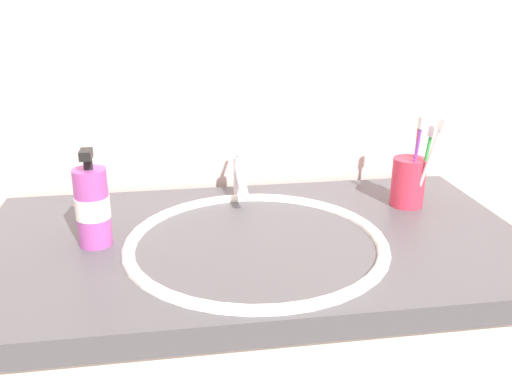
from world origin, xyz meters
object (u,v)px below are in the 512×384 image
Objects in this scene: toothbrush_cup at (408,182)px; toothbrush_green at (426,160)px; toothbrush_purple at (416,157)px; soap_dispenser at (93,206)px; toothbrush_red at (417,148)px; faucet at (242,178)px; toothbrush_white at (430,158)px.

toothbrush_green reaches higher than toothbrush_cup.
toothbrush_purple is (0.00, -0.02, 0.06)m from toothbrush_cup.
toothbrush_purple reaches higher than soap_dispenser.
faucet is at bearing 169.36° from toothbrush_red.
toothbrush_green is at bearing -41.24° from toothbrush_cup.
toothbrush_red is 1.12× the size of soap_dispenser.
toothbrush_red reaches higher than soap_dispenser.
toothbrush_cup is at bearing -137.80° from toothbrush_red.
toothbrush_cup is at bearing 117.03° from toothbrush_white.
faucet is at bearing 160.55° from toothbrush_white.
toothbrush_purple is at bearing -176.27° from toothbrush_green.
faucet is 0.80× the size of soap_dispenser.
toothbrush_white reaches higher than toothbrush_cup.
faucet is 0.37m from toothbrush_purple.
soap_dispenser is (-0.66, -0.08, -0.03)m from toothbrush_green.
toothbrush_purple is (-0.02, -0.04, -0.01)m from toothbrush_red.
toothbrush_cup is at bearing 91.39° from toothbrush_purple.
toothbrush_cup is at bearing 8.84° from soap_dispenser.
soap_dispenser is at bearing -171.16° from toothbrush_cup.
toothbrush_purple is at bearing -17.62° from faucet.
faucet is 0.71× the size of toothbrush_red.
toothbrush_cup is 0.59× the size of toothbrush_green.
soap_dispenser is at bearing -147.49° from faucet.
toothbrush_green is at bearing 83.67° from toothbrush_white.
toothbrush_purple is at bearing -88.61° from toothbrush_cup.
toothbrush_white is 0.02m from toothbrush_green.
soap_dispenser is (-0.66, -0.06, -0.04)m from toothbrush_white.
faucet is 1.39× the size of toothbrush_cup.
toothbrush_white is at bearing 4.97° from soap_dispenser.
toothbrush_green is (0.00, 0.02, -0.01)m from toothbrush_white.
toothbrush_purple reaches higher than toothbrush_green.
toothbrush_white is (0.02, -0.04, 0.06)m from toothbrush_cup.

